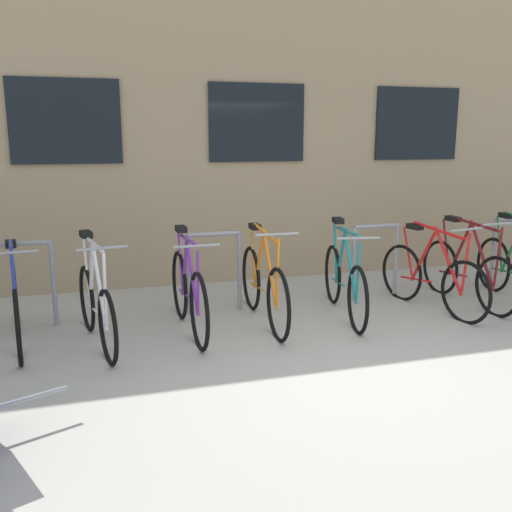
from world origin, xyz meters
TOP-DOWN VIEW (x-y plane):
  - ground_plane at (0.00, 0.00)m, footprint 42.00×42.00m
  - storefront_building at (0.00, 7.11)m, footprint 28.00×7.86m
  - bike_rack at (0.12, 1.90)m, footprint 6.63×0.05m
  - bicycle_teal at (0.47, 1.38)m, footprint 0.50×1.77m
  - bicycle_orange at (-0.45, 1.40)m, footprint 0.44×1.82m
  - bicycle_white at (-2.17, 1.22)m, footprint 0.47×1.66m
  - bicycle_purple at (-1.27, 1.35)m, footprint 0.44×1.76m
  - bicycle_blue at (-2.90, 1.45)m, footprint 0.44×1.70m
  - bicycle_red at (1.52, 1.29)m, footprint 0.48×1.67m
  - bicycle_maroon at (2.08, 1.40)m, footprint 0.44×1.70m

SIDE VIEW (x-z plane):
  - ground_plane at x=0.00m, z-range 0.00..0.00m
  - bicycle_blue at x=-2.90m, z-range -0.13..0.88m
  - bicycle_red at x=1.52m, z-range -0.14..0.90m
  - bicycle_maroon at x=2.08m, z-range -0.14..0.91m
  - bicycle_white at x=-2.17m, z-range -0.15..0.92m
  - bicycle_teal at x=0.47m, z-range -0.14..0.92m
  - bicycle_orange at x=-0.45m, z-range -0.13..0.94m
  - bicycle_purple at x=-1.27m, z-range -0.13..0.93m
  - bike_rack at x=0.12m, z-range 0.10..1.02m
  - storefront_building at x=0.00m, z-range 0.00..4.78m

